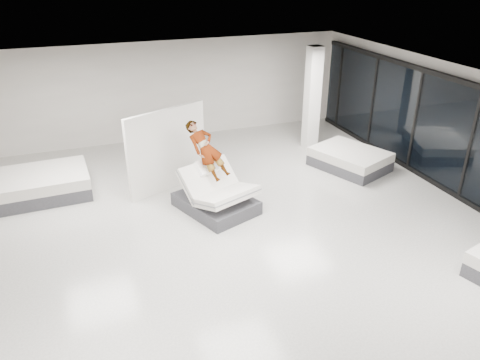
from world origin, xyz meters
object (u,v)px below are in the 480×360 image
(person, at_px, (207,161))
(flat_bed_right_far, at_px, (350,159))
(hero_bed, at_px, (216,196))
(divider_panel, at_px, (167,150))
(column, at_px, (312,99))
(flat_bed_left_far, at_px, (43,184))
(remote, at_px, (224,170))

(person, height_order, flat_bed_right_far, person)
(hero_bed, height_order, divider_panel, divider_panel)
(column, bearing_deg, hero_bed, -144.25)
(person, relative_size, flat_bed_left_far, 0.67)
(person, bearing_deg, hero_bed, -90.00)
(hero_bed, height_order, column, column)
(remote, bearing_deg, flat_bed_left_far, 130.97)
(flat_bed_right_far, distance_m, flat_bed_left_far, 8.41)
(flat_bed_left_far, height_order, column, column)
(flat_bed_right_far, bearing_deg, flat_bed_left_far, 171.67)
(remote, xyz_separation_m, flat_bed_left_far, (-4.15, 2.22, -0.70))
(hero_bed, relative_size, flat_bed_left_far, 0.95)
(person, relative_size, remote, 11.16)
(person, relative_size, divider_panel, 0.66)
(hero_bed, bearing_deg, remote, 15.37)
(person, xyz_separation_m, flat_bed_right_far, (4.50, 0.75, -0.91))
(remote, bearing_deg, column, 15.75)
(person, relative_size, flat_bed_right_far, 0.65)
(remote, distance_m, column, 4.82)
(person, bearing_deg, column, 11.12)
(remote, relative_size, flat_bed_right_far, 0.06)
(flat_bed_left_far, bearing_deg, person, -27.26)
(hero_bed, distance_m, flat_bed_left_far, 4.55)
(divider_panel, height_order, flat_bed_right_far, divider_panel)
(flat_bed_right_far, xyz_separation_m, flat_bed_left_far, (-8.32, 1.22, 0.03))
(flat_bed_right_far, bearing_deg, remote, -166.50)
(person, bearing_deg, flat_bed_right_far, -11.43)
(divider_panel, bearing_deg, person, -85.87)
(person, height_order, column, column)
(remote, xyz_separation_m, flat_bed_right_far, (4.17, 1.00, -0.74))
(divider_panel, relative_size, flat_bed_right_far, 0.98)
(hero_bed, height_order, remote, hero_bed)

